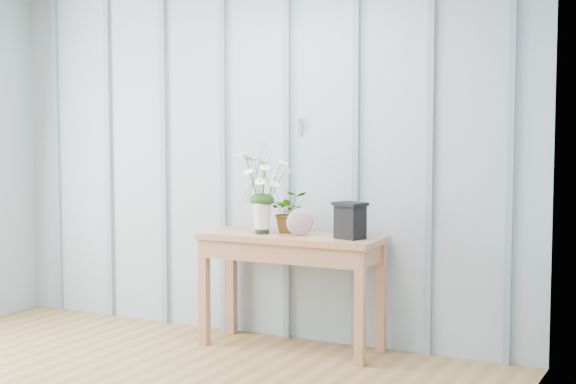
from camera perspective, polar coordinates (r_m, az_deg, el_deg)
The scene contains 6 objects.
room_shell at distance 4.97m, azimuth -9.67°, elevation 10.34°, with size 4.00×4.50×2.50m.
sideboard at distance 5.73m, azimuth 0.22°, elevation -3.90°, with size 1.20×0.45×0.75m.
daisy_vase at distance 5.72m, azimuth -1.69°, elevation 0.87°, with size 0.41×0.31×0.58m.
spider_plant at distance 5.81m, azimuth 0.07°, elevation -1.27°, with size 0.25×0.21×0.28m, color #183C15.
felt_disc_vessel at distance 5.63m, azimuth 0.78°, elevation -1.98°, with size 0.18×0.05×0.18m, color #874F6D.
carved_box at distance 5.51m, azimuth 4.03°, elevation -1.83°, with size 0.23×0.20×0.23m.
Camera 1 is at (2.91, -3.08, 1.50)m, focal length 55.00 mm.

